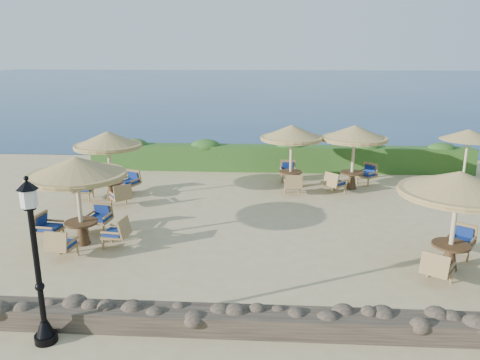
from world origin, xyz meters
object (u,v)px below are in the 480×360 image
(cafe_set_0, at_px, (78,185))
(cafe_set_4, at_px, (354,141))
(lamp_post, at_px, (38,270))
(cafe_set_2, at_px, (109,153))
(extra_parasol, at_px, (469,135))
(cafe_set_1, at_px, (458,195))
(cafe_set_3, at_px, (291,142))

(cafe_set_0, relative_size, cafe_set_4, 1.07)
(lamp_post, relative_size, cafe_set_2, 1.20)
(extra_parasol, height_order, cafe_set_4, cafe_set_4)
(cafe_set_0, xyz_separation_m, cafe_set_1, (10.22, -1.01, 0.21))
(lamp_post, distance_m, cafe_set_2, 9.24)
(extra_parasol, xyz_separation_m, cafe_set_2, (-14.30, -2.92, -0.32))
(extra_parasol, relative_size, cafe_set_4, 0.89)
(cafe_set_1, bearing_deg, cafe_set_3, 117.57)
(cafe_set_2, height_order, cafe_set_3, same)
(extra_parasol, bearing_deg, cafe_set_0, -152.26)
(cafe_set_0, bearing_deg, cafe_set_2, 97.35)
(cafe_set_1, relative_size, cafe_set_4, 1.11)
(cafe_set_2, distance_m, cafe_set_3, 7.23)
(lamp_post, xyz_separation_m, cafe_set_3, (5.23, 11.12, 0.41))
(lamp_post, relative_size, cafe_set_4, 1.23)
(cafe_set_1, bearing_deg, cafe_set_4, 100.04)
(lamp_post, bearing_deg, extra_parasol, 43.60)
(lamp_post, xyz_separation_m, cafe_set_0, (-1.15, 4.77, 0.28))
(cafe_set_1, distance_m, cafe_set_4, 7.52)
(cafe_set_0, height_order, cafe_set_2, same)
(cafe_set_1, height_order, cafe_set_4, same)
(cafe_set_2, bearing_deg, cafe_set_0, -82.65)
(lamp_post, relative_size, cafe_set_3, 1.17)
(cafe_set_1, bearing_deg, cafe_set_2, 153.75)
(cafe_set_0, height_order, cafe_set_4, same)
(cafe_set_0, height_order, cafe_set_3, same)
(cafe_set_4, bearing_deg, lamp_post, -124.80)
(cafe_set_2, bearing_deg, cafe_set_1, -26.25)
(cafe_set_0, relative_size, cafe_set_2, 1.04)
(cafe_set_3, distance_m, cafe_set_4, 2.53)
(cafe_set_0, distance_m, cafe_set_4, 10.97)
(cafe_set_1, height_order, cafe_set_3, same)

